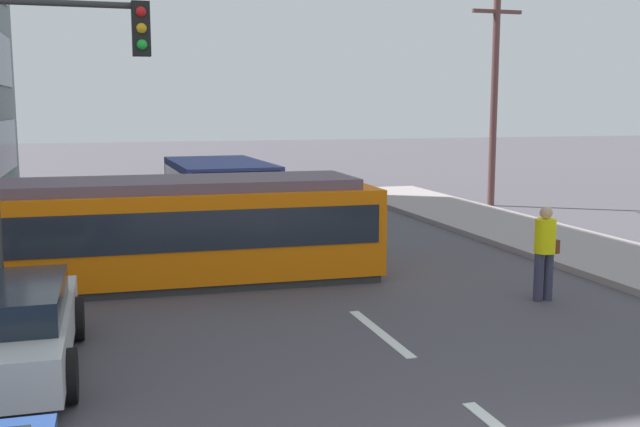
# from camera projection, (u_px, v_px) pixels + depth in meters

# --- Properties ---
(ground_plane) EXTENTS (120.00, 120.00, 0.00)m
(ground_plane) POSITION_uv_depth(u_px,v_px,m) (308.00, 275.00, 14.91)
(ground_plane) COLOR #49454C
(lane_stripe_2) EXTENTS (0.16, 2.40, 0.01)m
(lane_stripe_2) POSITION_uv_depth(u_px,v_px,m) (380.00, 332.00, 11.11)
(lane_stripe_2) COLOR silver
(lane_stripe_2) RESTS_ON ground
(lane_stripe_3) EXTENTS (0.16, 2.40, 0.01)m
(lane_stripe_3) POSITION_uv_depth(u_px,v_px,m) (248.00, 227.00, 20.88)
(lane_stripe_3) COLOR silver
(lane_stripe_3) RESTS_ON ground
(lane_stripe_4) EXTENTS (0.16, 2.40, 0.01)m
(lane_stripe_4) POSITION_uv_depth(u_px,v_px,m) (216.00, 201.00, 26.57)
(lane_stripe_4) COLOR silver
(lane_stripe_4) RESTS_ON ground
(streetcar_tram) EXTENTS (8.44, 2.76, 2.00)m
(streetcar_tram) POSITION_uv_depth(u_px,v_px,m) (160.00, 229.00, 14.22)
(streetcar_tram) COLOR orange
(streetcar_tram) RESTS_ON ground
(city_bus) EXTENTS (2.66, 5.11, 1.85)m
(city_bus) POSITION_uv_depth(u_px,v_px,m) (220.00, 189.00, 20.95)
(city_bus) COLOR navy
(city_bus) RESTS_ON ground
(pedestrian_crossing) EXTENTS (0.46, 0.36, 1.67)m
(pedestrian_crossing) POSITION_uv_depth(u_px,v_px,m) (545.00, 248.00, 12.84)
(pedestrian_crossing) COLOR #333349
(pedestrian_crossing) RESTS_ON ground
(traffic_light_mast) EXTENTS (2.49, 0.33, 5.14)m
(traffic_light_mast) POSITION_uv_depth(u_px,v_px,m) (55.00, 94.00, 11.36)
(traffic_light_mast) COLOR #333333
(traffic_light_mast) RESTS_ON ground
(utility_pole_mid) EXTENTS (1.80, 0.24, 7.12)m
(utility_pole_mid) POSITION_uv_depth(u_px,v_px,m) (494.00, 96.00, 24.92)
(utility_pole_mid) COLOR brown
(utility_pole_mid) RESTS_ON ground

